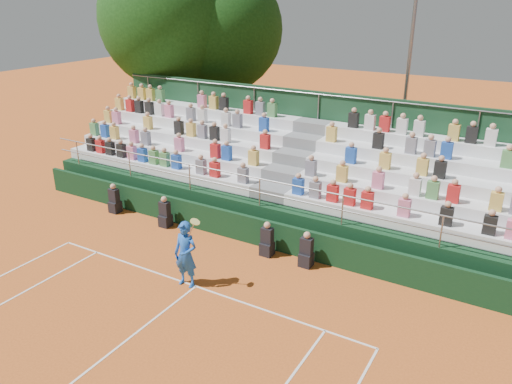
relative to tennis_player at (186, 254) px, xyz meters
The scene contains 8 objects.
ground 1.05m from the tennis_player, ahead, with size 90.00×90.00×0.00m, color #C75D21.
courtside_wall 3.29m from the tennis_player, 85.11° to the left, with size 20.00×0.15×1.00m, color black.
line_officials 3.12m from the tennis_player, 114.97° to the left, with size 8.68×0.40×1.19m.
grandstand 6.48m from the tennis_player, 87.69° to the left, with size 20.00×5.20×4.40m.
tennis_player is the anchor object (origin of this frame).
tree_west 15.64m from the tennis_player, 129.94° to the left, with size 7.22×7.22×10.45m.
tree_east 15.73m from the tennis_player, 119.89° to the left, with size 6.57×6.57×9.56m.
floodlight_mast 13.34m from the tennis_player, 77.45° to the left, with size 0.60×0.25×9.19m.
Camera 1 is at (7.92, -9.98, 8.02)m, focal length 35.00 mm.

